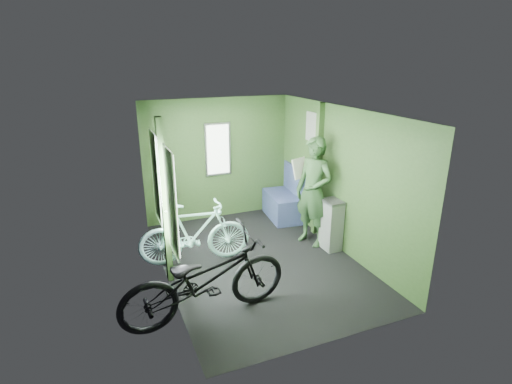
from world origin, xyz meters
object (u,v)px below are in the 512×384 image
bicycle_black (208,318)px  waste_box (331,225)px  bicycle_mint (196,263)px  passenger (313,192)px  bench_seat (284,203)px

bicycle_black → waste_box: bearing=-71.4°
bicycle_mint → waste_box: bearing=-91.3°
passenger → bench_seat: size_ratio=1.79×
bicycle_black → bicycle_mint: size_ratio=1.23×
bicycle_mint → bench_seat: (2.05, 1.14, 0.30)m
bicycle_black → passenger: (2.20, 1.33, 0.91)m
bicycle_mint → passenger: (1.99, -0.05, 0.91)m
bicycle_mint → waste_box: size_ratio=1.99×
waste_box → bench_seat: bench_seat is taller
waste_box → passenger: bearing=119.4°
bench_seat → bicycle_mint: bearing=-144.9°
bench_seat → waste_box: bearing=-79.6°
passenger → waste_box: 0.61m
bicycle_mint → waste_box: waste_box is taller
bicycle_black → waste_box: 2.62m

